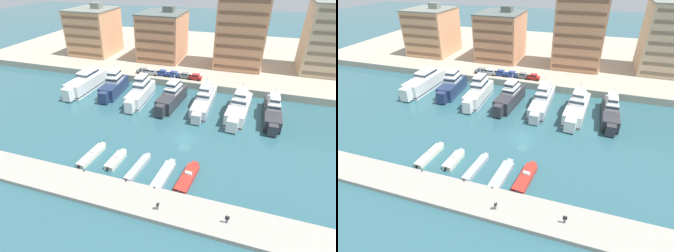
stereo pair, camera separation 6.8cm
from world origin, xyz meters
TOP-DOWN VIEW (x-y plane):
  - ground_plane at (0.00, 0.00)m, footprint 400.00×400.00m
  - quay_promenade at (0.00, 61.32)m, footprint 180.00×70.00m
  - pier_dock at (0.00, -19.69)m, footprint 120.00×6.32m
  - yacht_white_far_left at (-34.91, 16.32)m, footprint 5.25×18.64m
  - yacht_navy_left at (-25.75, 16.56)m, footprint 5.23×15.42m
  - yacht_white_mid_left at (-16.46, 14.41)m, footprint 4.35×16.57m
  - yacht_charcoal_center_left at (-7.55, 14.58)m, footprint 5.33×16.22m
  - yacht_silver_center at (0.98, 16.11)m, footprint 4.29×19.70m
  - yacht_white_center_right at (10.03, 14.08)m, footprint 5.79×17.97m
  - yacht_charcoal_mid_right at (17.97, 15.05)m, footprint 3.81×17.41m
  - motorboat_cream_far_left at (-15.83, -11.88)m, footprint 2.31×8.21m
  - motorboat_cream_left at (-10.56, -11.81)m, footprint 2.17×6.32m
  - motorboat_grey_mid_left at (-5.71, -12.47)m, footprint 2.39×8.49m
  - motorboat_grey_center_left at (-0.56, -12.75)m, footprint 2.69×8.50m
  - motorboat_red_center at (3.68, -12.40)m, footprint 2.99×8.54m
  - car_grey_far_left at (-21.79, 29.27)m, footprint 4.14×2.01m
  - car_silver_left at (-18.59, 29.03)m, footprint 4.12×1.96m
  - car_blue_mid_left at (-15.21, 29.34)m, footprint 4.12×1.95m
  - car_blue_center_left at (-11.49, 29.28)m, footprint 4.13×1.99m
  - car_grey_center at (-7.87, 29.25)m, footprint 4.16×2.03m
  - car_red_center_right at (-4.41, 29.12)m, footprint 4.15×2.02m
  - apartment_block_far_left at (-48.63, 45.87)m, footprint 15.95×17.05m
  - apartment_block_left at (-21.10, 47.50)m, footprint 15.24×17.71m
  - apartment_block_mid_left at (6.68, 45.89)m, footprint 15.81×13.46m
  - pedestrian_near_edge at (11.36, -20.12)m, footprint 0.63×0.29m
  - pedestrian_mid_deck at (1.17, -20.82)m, footprint 0.38×0.55m
  - bollard_west at (-14.27, -16.79)m, footprint 0.20×0.20m
  - bollard_west_mid at (-5.99, -16.79)m, footprint 0.20×0.20m

SIDE VIEW (x-z plane):
  - ground_plane at x=0.00m, z-range 0.00..0.00m
  - motorboat_grey_center_left at x=-0.56m, z-range -0.02..0.84m
  - pier_dock at x=0.00m, z-range 0.00..0.83m
  - motorboat_grey_mid_left at x=-5.71m, z-range 0.00..0.90m
  - motorboat_cream_far_left at x=-15.83m, z-range -0.19..1.13m
  - motorboat_cream_left at x=-10.56m, z-range -0.19..1.25m
  - motorboat_red_center at x=3.68m, z-range -0.23..1.29m
  - quay_promenade at x=0.00m, z-range 0.00..2.09m
  - bollard_west at x=-14.27m, z-range 0.85..1.46m
  - bollard_west_mid at x=-5.99m, z-range 0.85..1.46m
  - pedestrian_mid_deck at x=1.17m, z-range 0.97..2.52m
  - pedestrian_near_edge at x=11.36m, z-range 0.98..2.62m
  - yacht_charcoal_mid_right at x=17.97m, z-range -1.69..5.75m
  - yacht_silver_center at x=0.98m, z-range -1.73..5.88m
  - yacht_white_center_right at x=10.03m, z-range -1.74..6.27m
  - yacht_charcoal_center_left at x=-7.55m, z-range -1.76..6.39m
  - yacht_white_far_left at x=-34.91m, z-range -1.34..6.00m
  - yacht_navy_left at x=-25.75m, z-range -1.78..6.54m
  - yacht_white_mid_left at x=-16.46m, z-range -1.84..6.86m
  - car_grey_far_left at x=-21.79m, z-range 2.16..3.96m
  - car_silver_left at x=-18.59m, z-range 2.16..3.96m
  - car_blue_mid_left at x=-15.21m, z-range 2.16..3.96m
  - car_blue_center_left at x=-11.49m, z-range 2.16..3.96m
  - car_grey_center at x=-7.87m, z-range 2.16..3.96m
  - car_red_center_right at x=-4.41m, z-range 2.16..3.96m
  - apartment_block_left at x=-21.10m, z-range 1.14..19.37m
  - apartment_block_far_left at x=-48.63m, z-range 1.14..19.60m
  - apartment_block_mid_left at x=6.68m, z-range 1.15..26.60m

